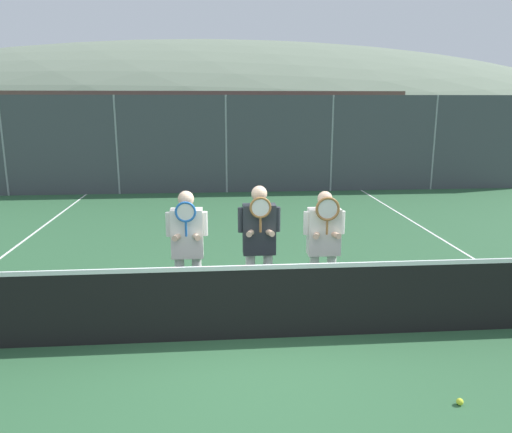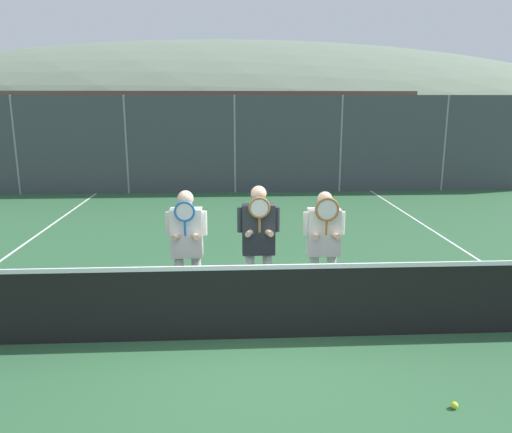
# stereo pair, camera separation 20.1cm
# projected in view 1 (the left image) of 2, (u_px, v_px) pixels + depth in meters

# --- Properties ---
(ground_plane) EXTENTS (120.00, 120.00, 0.00)m
(ground_plane) POSITION_uv_depth(u_px,v_px,m) (248.00, 339.00, 6.17)
(ground_plane) COLOR #2D5B38
(hill_distant) EXTENTS (102.10, 56.72, 19.85)m
(hill_distant) POSITION_uv_depth(u_px,v_px,m) (217.00, 123.00, 65.30)
(hill_distant) COLOR slate
(hill_distant) RESTS_ON ground_plane
(clubhouse_building) EXTENTS (17.25, 5.50, 3.26)m
(clubhouse_building) POSITION_uv_depth(u_px,v_px,m) (204.00, 127.00, 23.55)
(clubhouse_building) COLOR beige
(clubhouse_building) RESTS_ON ground_plane
(fence_back) EXTENTS (20.32, 0.06, 3.04)m
(fence_back) POSITION_uv_depth(u_px,v_px,m) (226.00, 145.00, 15.65)
(fence_back) COLOR gray
(fence_back) RESTS_ON ground_plane
(tennis_net) EXTENTS (11.84, 0.09, 1.05)m
(tennis_net) POSITION_uv_depth(u_px,v_px,m) (248.00, 301.00, 6.06)
(tennis_net) COLOR gray
(tennis_net) RESTS_ON ground_plane
(court_line_right_sideline) EXTENTS (0.05, 16.00, 0.01)m
(court_line_right_sideline) POSITION_uv_depth(u_px,v_px,m) (469.00, 256.00, 9.44)
(court_line_right_sideline) COLOR white
(court_line_right_sideline) RESTS_ON ground_plane
(player_leftmost) EXTENTS (0.55, 0.34, 1.73)m
(player_leftmost) POSITION_uv_depth(u_px,v_px,m) (187.00, 243.00, 6.64)
(player_leftmost) COLOR white
(player_leftmost) RESTS_ON ground_plane
(player_center_left) EXTENTS (0.57, 0.34, 1.78)m
(player_center_left) POSITION_uv_depth(u_px,v_px,m) (259.00, 239.00, 6.70)
(player_center_left) COLOR white
(player_center_left) RESTS_ON ground_plane
(player_center_right) EXTENTS (0.57, 0.34, 1.69)m
(player_center_right) POSITION_uv_depth(u_px,v_px,m) (324.00, 241.00, 6.81)
(player_center_right) COLOR white
(player_center_right) RESTS_ON ground_plane
(car_far_left) EXTENTS (4.64, 1.95, 1.85)m
(car_far_left) POSITION_uv_depth(u_px,v_px,m) (62.00, 155.00, 18.28)
(car_far_left) COLOR slate
(car_far_left) RESTS_ON ground_plane
(car_left_of_center) EXTENTS (4.25, 2.05, 1.79)m
(car_left_of_center) POSITION_uv_depth(u_px,v_px,m) (203.00, 155.00, 18.45)
(car_left_of_center) COLOR navy
(car_left_of_center) RESTS_ON ground_plane
(car_center) EXTENTS (4.16, 1.91, 1.87)m
(car_center) POSITION_uv_depth(u_px,v_px,m) (332.00, 152.00, 19.03)
(car_center) COLOR maroon
(car_center) RESTS_ON ground_plane
(tennis_ball_on_court) EXTENTS (0.07, 0.07, 0.07)m
(tennis_ball_on_court) POSITION_uv_depth(u_px,v_px,m) (460.00, 402.00, 4.82)
(tennis_ball_on_court) COLOR #CCDB33
(tennis_ball_on_court) RESTS_ON ground_plane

